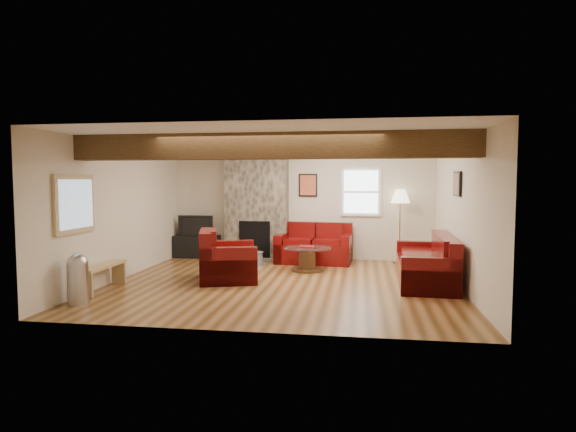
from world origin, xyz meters
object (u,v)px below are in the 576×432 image
object	(u,v)px
tv_cabinet	(197,246)
television	(197,225)
loveseat	(314,243)
armchair_red	(228,255)
sofa_three	(425,259)
coffee_table	(307,259)
floor_lamp	(400,200)

from	to	relation	value
tv_cabinet	television	xyz separation A→B (m)	(0.00, 0.00, 0.50)
loveseat	armchair_red	bearing A→B (deg)	-119.33
sofa_three	coffee_table	distance (m)	2.35
tv_cabinet	floor_lamp	xyz separation A→B (m)	(4.65, -0.03, 1.12)
loveseat	television	bearing A→B (deg)	177.45
television	floor_lamp	xyz separation A→B (m)	(4.65, -0.03, 0.62)
tv_cabinet	coffee_table	bearing A→B (deg)	-25.07
tv_cabinet	floor_lamp	bearing A→B (deg)	-0.33
tv_cabinet	television	size ratio (longest dim) A/B	1.26
sofa_three	armchair_red	bearing A→B (deg)	-83.44
sofa_three	floor_lamp	bearing A→B (deg)	-170.24
armchair_red	tv_cabinet	bearing A→B (deg)	13.95
coffee_table	tv_cabinet	size ratio (longest dim) A/B	0.92
armchair_red	coffee_table	size ratio (longest dim) A/B	1.18
loveseat	floor_lamp	size ratio (longest dim) A/B	1.01
television	tv_cabinet	bearing A→B (deg)	0.00
loveseat	armchair_red	size ratio (longest dim) A/B	1.44
sofa_three	loveseat	size ratio (longest dim) A/B	1.35
floor_lamp	coffee_table	bearing A→B (deg)	-146.53
sofa_three	armchair_red	xyz separation A→B (m)	(-3.50, -0.26, 0.03)
sofa_three	armchair_red	distance (m)	3.51
loveseat	coffee_table	distance (m)	1.01
loveseat	sofa_three	bearing A→B (deg)	-37.21
television	floor_lamp	size ratio (longest dim) A/B	0.51
floor_lamp	loveseat	bearing A→B (deg)	-171.66
sofa_three	floor_lamp	distance (m)	2.34
armchair_red	floor_lamp	xyz separation A→B (m)	(3.23, 2.38, 0.92)
coffee_table	loveseat	bearing A→B (deg)	87.59
armchair_red	coffee_table	distance (m)	1.75
television	floor_lamp	bearing A→B (deg)	-0.33
coffee_table	tv_cabinet	world-z (taller)	tv_cabinet
armchair_red	coffee_table	world-z (taller)	armchair_red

